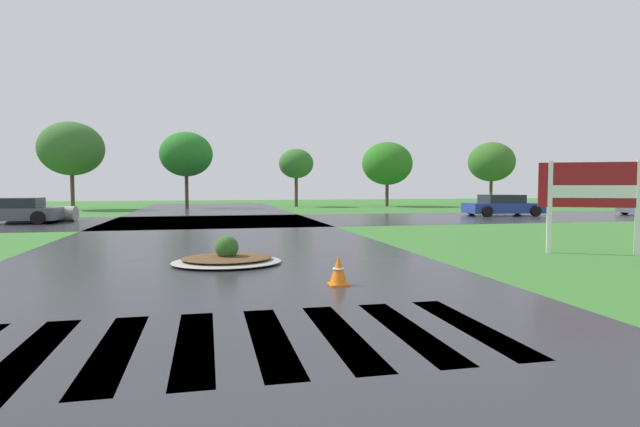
% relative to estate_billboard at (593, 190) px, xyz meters
% --- Properties ---
extents(asphalt_roadway, '(10.63, 80.00, 0.01)m').
position_rel_estate_billboard_xyz_m(asphalt_roadway, '(-9.98, 0.47, -1.75)').
color(asphalt_roadway, '#2B2B30').
rests_on(asphalt_roadway, ground).
extents(asphalt_cross_road, '(90.00, 9.56, 0.01)m').
position_rel_estate_billboard_xyz_m(asphalt_cross_road, '(-9.98, 14.99, -1.75)').
color(asphalt_cross_road, '#2B2B30').
rests_on(asphalt_cross_road, ground).
extents(crosswalk_stripes, '(6.75, 2.91, 0.01)m').
position_rel_estate_billboard_xyz_m(crosswalk_stripes, '(-9.98, -5.77, -1.75)').
color(crosswalk_stripes, white).
rests_on(crosswalk_stripes, ground).
extents(estate_billboard, '(2.50, 1.39, 2.56)m').
position_rel_estate_billboard_xyz_m(estate_billboard, '(0.00, 0.00, 0.00)').
color(estate_billboard, white).
rests_on(estate_billboard, ground).
extents(median_island, '(2.61, 2.19, 0.68)m').
position_rel_estate_billboard_xyz_m(median_island, '(-9.81, 0.37, -1.62)').
color(median_island, '#9E9B93').
rests_on(median_island, ground).
extents(car_silver_hatch, '(4.34, 2.11, 1.25)m').
position_rel_estate_billboard_xyz_m(car_silver_hatch, '(-19.49, 15.49, -1.16)').
color(car_silver_hatch, '#4C545B').
rests_on(car_silver_hatch, ground).
extents(car_blue_compact, '(4.66, 2.38, 1.28)m').
position_rel_estate_billboard_xyz_m(car_blue_compact, '(7.35, 16.04, -1.15)').
color(car_blue_compact, navy).
rests_on(car_blue_compact, ground).
extents(drainage_pipe_stack, '(3.55, 1.41, 0.78)m').
position_rel_estate_billboard_xyz_m(drainage_pipe_stack, '(-18.60, 16.84, -1.37)').
color(drainage_pipe_stack, '#9E9B93').
rests_on(drainage_pipe_stack, ground).
extents(traffic_cone, '(0.36, 0.36, 0.57)m').
position_rel_estate_billboard_xyz_m(traffic_cone, '(-7.85, -2.67, -1.48)').
color(traffic_cone, orange).
rests_on(traffic_cone, ground).
extents(background_treeline, '(49.28, 6.22, 6.58)m').
position_rel_estate_billboard_xyz_m(background_treeline, '(-8.01, 30.36, 2.35)').
color(background_treeline, '#4C3823').
rests_on(background_treeline, ground).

